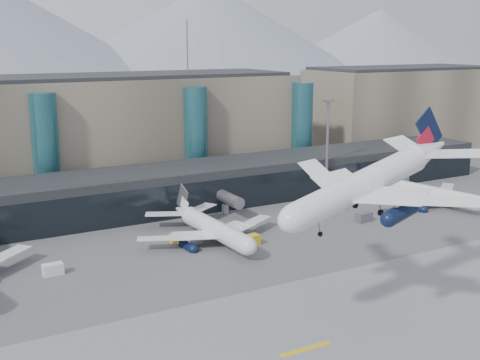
% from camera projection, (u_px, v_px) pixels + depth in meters
% --- Properties ---
extents(ground, '(900.00, 900.00, 0.00)m').
position_uv_depth(ground, '(352.00, 282.00, 102.05)').
color(ground, '#515154').
rests_on(ground, ground).
extents(runway_strip, '(400.00, 40.00, 0.04)m').
position_uv_depth(runway_strip, '(417.00, 317.00, 89.23)').
color(runway_strip, slate).
rests_on(runway_strip, ground).
extents(runway_markings, '(128.00, 1.00, 0.02)m').
position_uv_depth(runway_markings, '(417.00, 317.00, 89.22)').
color(runway_markings, gold).
rests_on(runway_markings, ground).
extents(concourse, '(170.00, 27.00, 10.00)m').
position_uv_depth(concourse, '(205.00, 184.00, 150.22)').
color(concourse, black).
rests_on(concourse, ground).
extents(terminal_main, '(130.00, 30.00, 31.00)m').
position_uv_depth(terminal_main, '(71.00, 133.00, 163.73)').
color(terminal_main, gray).
rests_on(terminal_main, ground).
extents(terminal_east, '(70.00, 30.00, 31.00)m').
position_uv_depth(terminal_east, '(401.00, 110.00, 219.92)').
color(terminal_east, gray).
rests_on(terminal_east, ground).
extents(teal_towers, '(116.40, 19.40, 46.00)m').
position_uv_depth(teal_towers, '(125.00, 144.00, 155.08)').
color(teal_towers, '#255C67').
rests_on(teal_towers, ground).
extents(mountain_ridge, '(910.00, 400.00, 110.00)m').
position_uv_depth(mountain_ridge, '(28.00, 32.00, 423.77)').
color(mountain_ridge, gray).
rests_on(mountain_ridge, ground).
extents(lightmast_mid, '(3.00, 1.20, 25.60)m').
position_uv_depth(lightmast_mid, '(327.00, 143.00, 153.84)').
color(lightmast_mid, slate).
rests_on(lightmast_mid, ground).
extents(hero_jet, '(34.29, 34.32, 11.14)m').
position_uv_depth(hero_jet, '(376.00, 172.00, 84.16)').
color(hero_jet, white).
rests_on(hero_jet, ground).
extents(jet_parked_mid, '(32.82, 32.12, 10.58)m').
position_uv_depth(jet_parked_mid, '(208.00, 221.00, 123.30)').
color(jet_parked_mid, white).
rests_on(jet_parked_mid, ground).
extents(jet_parked_right, '(32.80, 33.56, 10.80)m').
position_uv_depth(jet_parked_right, '(420.00, 187.00, 150.99)').
color(jet_parked_right, white).
rests_on(jet_parked_right, ground).
extents(veh_a, '(3.56, 2.08, 1.96)m').
position_uv_depth(veh_a, '(53.00, 269.00, 105.15)').
color(veh_a, silver).
rests_on(veh_a, ground).
extents(veh_b, '(1.66, 2.53, 1.41)m').
position_uv_depth(veh_b, '(173.00, 238.00, 122.64)').
color(veh_b, gold).
rests_on(veh_b, ground).
extents(veh_c, '(3.94, 2.31, 2.10)m').
position_uv_depth(veh_c, '(364.00, 217.00, 136.06)').
color(veh_c, '#4C4C51').
rests_on(veh_c, ground).
extents(veh_d, '(2.89, 2.43, 1.46)m').
position_uv_depth(veh_d, '(361.00, 199.00, 153.14)').
color(veh_d, silver).
rests_on(veh_d, ground).
extents(veh_e, '(2.90, 2.23, 1.45)m').
position_uv_depth(veh_e, '(456.00, 204.00, 147.90)').
color(veh_e, gold).
rests_on(veh_e, ground).
extents(veh_g, '(1.93, 2.57, 1.33)m').
position_uv_depth(veh_g, '(341.00, 207.00, 145.87)').
color(veh_g, silver).
rests_on(veh_g, ground).
extents(veh_h, '(4.19, 2.73, 2.14)m').
position_uv_depth(veh_h, '(250.00, 241.00, 120.01)').
color(veh_h, gold).
rests_on(veh_h, ground).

